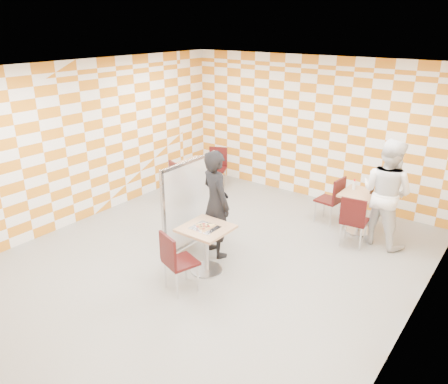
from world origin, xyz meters
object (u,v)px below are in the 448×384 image
(chair_empty_near, at_px, (179,179))
(sport_bottle, at_px, (354,185))
(main_table, at_px, (206,242))
(second_table, at_px, (361,206))
(chair_main_front, at_px, (175,258))
(man_dark, at_px, (216,204))
(empty_table, at_px, (198,172))
(man_white, at_px, (386,193))
(soda_bottle, at_px, (372,188))
(chair_empty_far, at_px, (217,164))
(partition, at_px, (191,203))
(chair_second_side, at_px, (333,197))
(chair_second_front, at_px, (354,218))

(chair_empty_near, height_order, sport_bottle, sport_bottle)
(main_table, height_order, sport_bottle, sport_bottle)
(second_table, height_order, chair_main_front, chair_main_front)
(main_table, xyz_separation_m, sport_bottle, (1.19, 2.84, 0.33))
(sport_bottle, bearing_deg, man_dark, -121.55)
(empty_table, xyz_separation_m, man_dark, (1.97, -1.90, 0.38))
(man_dark, bearing_deg, man_white, -112.14)
(empty_table, bearing_deg, chair_main_front, -55.11)
(man_dark, bearing_deg, soda_bottle, -103.65)
(empty_table, distance_m, man_dark, 2.76)
(chair_empty_near, bearing_deg, sport_bottle, 17.65)
(chair_empty_near, distance_m, man_dark, 2.32)
(chair_main_front, bearing_deg, man_white, 60.22)
(second_table, height_order, empty_table, same)
(man_dark, relative_size, soda_bottle, 7.75)
(second_table, xyz_separation_m, sport_bottle, (-0.20, 0.10, 0.33))
(chair_empty_far, distance_m, man_dark, 3.17)
(partition, bearing_deg, chair_empty_far, 118.63)
(empty_table, height_order, chair_second_side, chair_second_side)
(chair_second_front, relative_size, chair_empty_near, 1.00)
(empty_table, xyz_separation_m, chair_empty_far, (0.07, 0.61, 0.04))
(man_dark, xyz_separation_m, sport_bottle, (1.42, 2.30, -0.05))
(empty_table, xyz_separation_m, chair_second_front, (3.70, -0.36, 0.04))
(chair_main_front, xyz_separation_m, man_white, (1.85, 3.24, 0.39))
(chair_main_front, relative_size, chair_empty_far, 1.00)
(sport_bottle, bearing_deg, soda_bottle, -3.32)
(chair_empty_near, xyz_separation_m, partition, (1.44, -1.28, 0.25))
(partition, bearing_deg, empty_table, 126.97)
(chair_main_front, height_order, man_white, man_white)
(chair_second_side, distance_m, chair_empty_far, 2.98)
(chair_empty_near, bearing_deg, chair_main_front, -48.90)
(second_table, relative_size, sport_bottle, 3.75)
(man_white, bearing_deg, chair_empty_near, 25.00)
(chair_main_front, distance_m, partition, 1.41)
(man_white, height_order, soda_bottle, man_white)
(sport_bottle, bearing_deg, chair_second_front, -67.53)
(chair_main_front, bearing_deg, chair_empty_far, 119.46)
(main_table, height_order, second_table, same)
(chair_empty_far, bearing_deg, chair_empty_near, -91.62)
(chair_empty_near, bearing_deg, empty_table, 92.75)
(main_table, distance_m, man_white, 3.18)
(sport_bottle, bearing_deg, chair_empty_near, -162.35)
(chair_second_front, bearing_deg, chair_second_side, 133.87)
(chair_second_front, distance_m, man_white, 0.70)
(chair_second_side, distance_m, sport_bottle, 0.46)
(chair_second_side, height_order, man_dark, man_dark)
(main_table, height_order, chair_empty_near, chair_empty_near)
(chair_empty_near, bearing_deg, chair_second_side, 18.24)
(chair_main_front, relative_size, chair_second_front, 1.00)
(chair_main_front, relative_size, soda_bottle, 4.02)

